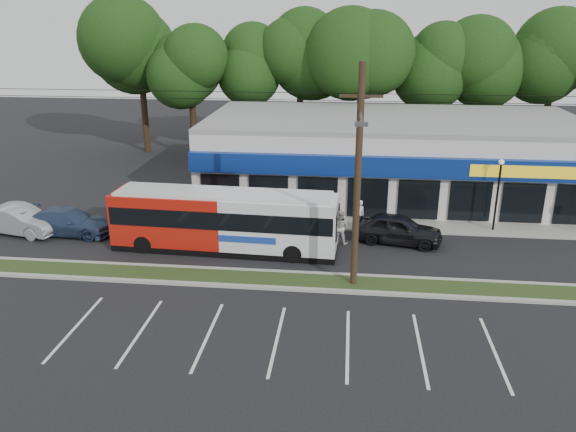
% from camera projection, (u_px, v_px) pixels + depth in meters
% --- Properties ---
extents(ground, '(120.00, 120.00, 0.00)m').
position_uv_depth(ground, '(286.00, 292.00, 25.23)').
color(ground, black).
rests_on(ground, ground).
extents(grass_strip, '(40.00, 1.60, 0.12)m').
position_uv_depth(grass_strip, '(288.00, 281.00, 26.15)').
color(grass_strip, '#263415').
rests_on(grass_strip, ground).
extents(curb_south, '(40.00, 0.25, 0.14)m').
position_uv_depth(curb_south, '(286.00, 289.00, 25.35)').
color(curb_south, '#9E9E93').
rests_on(curb_south, ground).
extents(curb_north, '(40.00, 0.25, 0.14)m').
position_uv_depth(curb_north, '(290.00, 273.00, 26.94)').
color(curb_north, '#9E9E93').
rests_on(curb_north, ground).
extents(sidewalk, '(32.00, 2.20, 0.10)m').
position_uv_depth(sidewalk, '(387.00, 225.00, 33.13)').
color(sidewalk, '#9E9E93').
rests_on(sidewalk, ground).
extents(strip_mall, '(25.00, 12.55, 5.30)m').
position_uv_depth(strip_mall, '(391.00, 155.00, 38.68)').
color(strip_mall, beige).
rests_on(strip_mall, ground).
extents(utility_pole, '(50.00, 2.77, 10.00)m').
position_uv_depth(utility_pole, '(354.00, 172.00, 23.99)').
color(utility_pole, black).
rests_on(utility_pole, ground).
extents(lamp_post, '(0.30, 0.30, 4.25)m').
position_uv_depth(lamp_post, '(498.00, 187.00, 31.44)').
color(lamp_post, black).
rests_on(lamp_post, ground).
extents(tree_line, '(46.76, 6.76, 11.83)m').
position_uv_depth(tree_line, '(369.00, 58.00, 46.34)').
color(tree_line, black).
rests_on(tree_line, ground).
extents(metrobus, '(11.91, 3.03, 3.18)m').
position_uv_depth(metrobus, '(225.00, 220.00, 29.27)').
color(metrobus, '#B5180D').
rests_on(metrobus, ground).
extents(car_dark, '(5.03, 2.85, 1.61)m').
position_uv_depth(car_dark, '(398.00, 229.00, 30.44)').
color(car_dark, black).
rests_on(car_dark, ground).
extents(car_silver, '(5.17, 2.65, 1.62)m').
position_uv_depth(car_silver, '(19.00, 220.00, 31.76)').
color(car_silver, '#9EA0A6').
rests_on(car_silver, ground).
extents(car_blue, '(5.25, 2.40, 1.49)m').
position_uv_depth(car_blue, '(69.00, 222.00, 31.69)').
color(car_blue, navy).
rests_on(car_blue, ground).
extents(pedestrian_a, '(0.83, 0.70, 1.92)m').
position_uv_depth(pedestrian_a, '(359.00, 216.00, 31.96)').
color(pedestrian_a, silver).
rests_on(pedestrian_a, ground).
extents(pedestrian_b, '(1.08, 0.93, 1.91)m').
position_uv_depth(pedestrian_b, '(340.00, 227.00, 30.30)').
color(pedestrian_b, '#BAB2A8').
rests_on(pedestrian_b, ground).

